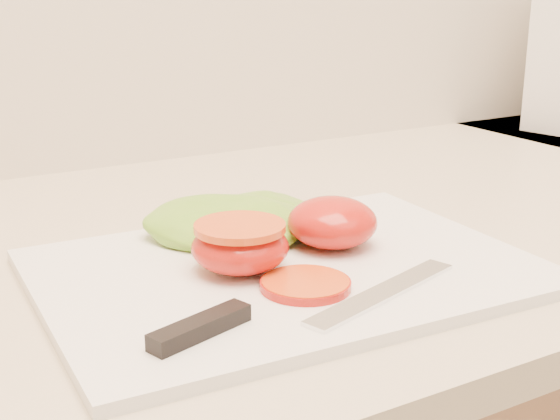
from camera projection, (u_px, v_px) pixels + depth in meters
cutting_board at (286, 270)px, 0.65m from camera, size 0.41×0.31×0.01m
tomato_half_dome at (332, 222)px, 0.69m from camera, size 0.08×0.08×0.04m
tomato_half_cut at (240, 245)px, 0.63m from camera, size 0.08×0.08×0.04m
tomato_slice_0 at (305, 284)px, 0.60m from camera, size 0.07×0.07×0.01m
lettuce_leaf_0 at (227, 224)px, 0.71m from camera, size 0.18×0.17×0.03m
lettuce_leaf_1 at (273, 215)px, 0.73m from camera, size 0.15×0.15×0.03m
knife at (277, 313)px, 0.55m from camera, size 0.27×0.07×0.01m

